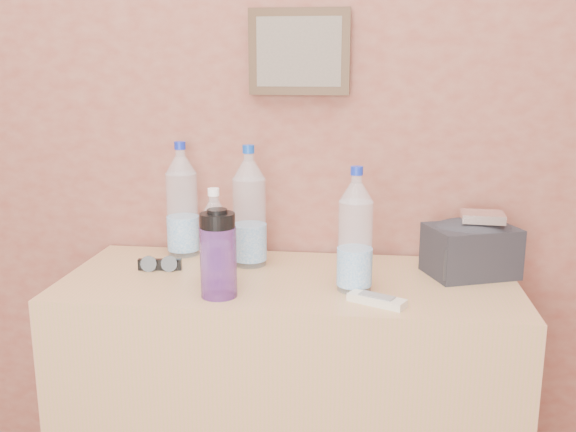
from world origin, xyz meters
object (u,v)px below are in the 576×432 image
Objects in this scene: dresser at (288,406)px; sunglasses at (160,265)px; pet_large_c at (249,213)px; pet_small at (215,243)px; ac_remote at (377,300)px; foil_packet at (483,217)px; nalgene_bottle at (218,254)px; pet_large_d at (355,237)px; toiletry_bag at (471,247)px; pet_large_b at (182,205)px.

sunglasses is (-0.38, 0.03, 0.41)m from dresser.
pet_large_c is 1.35× the size of pet_small.
ac_remote is 0.42m from foil_packet.
pet_small reaches higher than nalgene_bottle.
pet_small reaches higher than ac_remote.
pet_large_d is 0.18m from ac_remote.
toiletry_bag is (0.66, 0.26, -0.03)m from nalgene_bottle.
dresser is 0.55m from pet_small.
dresser is at bearing -28.51° from pet_large_b.
ac_remote is (0.62, -0.20, -0.01)m from sunglasses.
pet_large_b is at bearing 74.87° from sunglasses.
pet_large_b is 1.34× the size of pet_small.
pet_large_c is at bearing 138.79° from dresser.
nalgene_bottle reaches higher than dresser.
foil_packet is at bearing -2.18° from pet_large_c.
nalgene_bottle is (0.03, -0.09, -0.00)m from pet_small.
pet_large_d reaches higher than nalgene_bottle.
pet_large_b reaches higher than sunglasses.
pet_large_d reaches higher than toiletry_bag.
nalgene_bottle is at bearing -134.37° from dresser.
pet_small reaches higher than dresser.
sunglasses is at bearing -176.18° from foil_packet.
nalgene_bottle is at bearing -71.28° from pet_small.
pet_large_b is 0.89m from foil_packet.
dresser is at bearing -41.21° from pet_large_c.
pet_large_c reaches higher than pet_large_d.
ac_remote is (0.40, -0.01, -0.10)m from nalgene_bottle.
pet_large_b is at bearing 121.95° from pet_small.
dresser is 0.68m from pet_large_b.
pet_large_c is at bearing 72.57° from pet_small.
pet_large_c reaches higher than ac_remote.
pet_large_c is 1.53× the size of toiletry_bag.
sunglasses is at bearing -98.06° from pet_large_b.
ac_remote is (0.60, -0.36, -0.15)m from pet_large_b.
toiletry_bag is at bearing -6.39° from pet_large_b.
dresser is at bearing 45.63° from nalgene_bottle.
sunglasses reaches higher than ac_remote.
dresser is 3.81× the size of pet_large_d.
foil_packet is (0.88, -0.10, 0.01)m from pet_large_b.
nalgene_bottle is (-0.16, -0.16, 0.50)m from dresser.
dresser is at bearing 171.49° from ac_remote.
pet_large_d is (0.31, -0.19, -0.01)m from pet_large_c.
sunglasses is (-0.25, -0.09, -0.14)m from pet_large_c.
pet_small is at bearing -158.49° from dresser.
pet_large_b is at bearing 153.79° from pet_large_d.
ac_remote is at bearing -12.52° from pet_small.
pet_large_d is at bearing -155.04° from foil_packet.
pet_large_c is 0.64m from toiletry_bag.
foil_packet is at bearing 24.96° from pet_large_d.
toiletry_bag is at bearing -2.62° from sunglasses.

